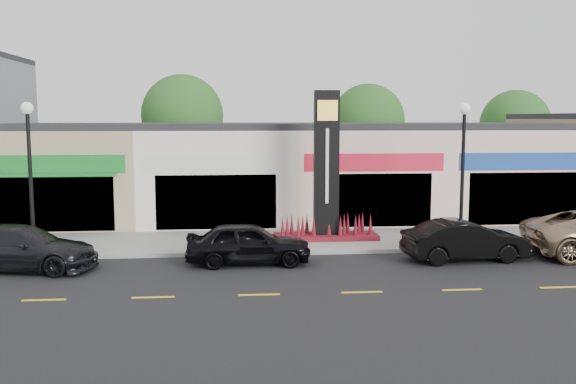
% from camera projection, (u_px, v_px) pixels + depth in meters
% --- Properties ---
extents(ground, '(120.00, 120.00, 0.00)m').
position_uv_depth(ground, '(256.00, 269.00, 20.45)').
color(ground, black).
rests_on(ground, ground).
extents(sidewalk, '(52.00, 4.30, 0.15)m').
position_uv_depth(sidewalk, '(252.00, 241.00, 24.74)').
color(sidewalk, gray).
rests_on(sidewalk, ground).
extents(curb, '(52.00, 0.20, 0.15)m').
position_uv_depth(curb, '(254.00, 253.00, 22.52)').
color(curb, gray).
rests_on(curb, ground).
extents(shop_beige, '(7.00, 10.85, 4.80)m').
position_uv_depth(shop_beige, '(80.00, 171.00, 30.78)').
color(shop_beige, tan).
rests_on(shop_beige, ground).
extents(shop_cream, '(7.00, 10.01, 4.80)m').
position_uv_depth(shop_cream, '(219.00, 170.00, 31.38)').
color(shop_cream, silver).
rests_on(shop_cream, ground).
extents(shop_pink_w, '(7.00, 10.01, 4.80)m').
position_uv_depth(shop_pink_w, '(353.00, 169.00, 31.98)').
color(shop_pink_w, beige).
rests_on(shop_pink_w, ground).
extents(shop_pink_e, '(7.00, 10.01, 4.80)m').
position_uv_depth(shop_pink_e, '(482.00, 168.00, 32.57)').
color(shop_pink_e, beige).
rests_on(shop_pink_e, ground).
extents(tree_rear_west, '(5.20, 5.20, 7.83)m').
position_uv_depth(tree_rear_west, '(182.00, 116.00, 38.77)').
color(tree_rear_west, '#382619').
rests_on(tree_rear_west, ground).
extents(tree_rear_mid, '(4.80, 4.80, 7.29)m').
position_uv_depth(tree_rear_mid, '(368.00, 121.00, 39.83)').
color(tree_rear_mid, '#382619').
rests_on(tree_rear_mid, ground).
extents(tree_rear_east, '(4.60, 4.60, 6.94)m').
position_uv_depth(tree_rear_east, '(515.00, 125.00, 40.71)').
color(tree_rear_east, '#382619').
rests_on(tree_rear_east, ground).
extents(lamp_west_near, '(0.44, 0.44, 5.47)m').
position_uv_depth(lamp_west_near, '(30.00, 162.00, 21.83)').
color(lamp_west_near, black).
rests_on(lamp_west_near, sidewalk).
extents(lamp_east_near, '(0.44, 0.44, 5.47)m').
position_uv_depth(lamp_east_near, '(463.00, 160.00, 23.18)').
color(lamp_east_near, black).
rests_on(lamp_east_near, sidewalk).
extents(pylon_sign, '(4.20, 1.30, 6.00)m').
position_uv_depth(pylon_sign, '(326.00, 187.00, 24.58)').
color(pylon_sign, '#530E10').
rests_on(pylon_sign, sidewalk).
extents(car_dark_sedan, '(2.91, 5.40, 1.49)m').
position_uv_depth(car_dark_sedan, '(20.00, 248.00, 20.29)').
color(car_dark_sedan, black).
rests_on(car_dark_sedan, ground).
extents(car_black_sedan, '(1.75, 4.32, 1.47)m').
position_uv_depth(car_black_sedan, '(248.00, 243.00, 21.13)').
color(car_black_sedan, black).
rests_on(car_black_sedan, ground).
extents(car_black_conv, '(1.86, 4.50, 1.45)m').
position_uv_depth(car_black_conv, '(465.00, 240.00, 21.65)').
color(car_black_conv, black).
rests_on(car_black_conv, ground).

